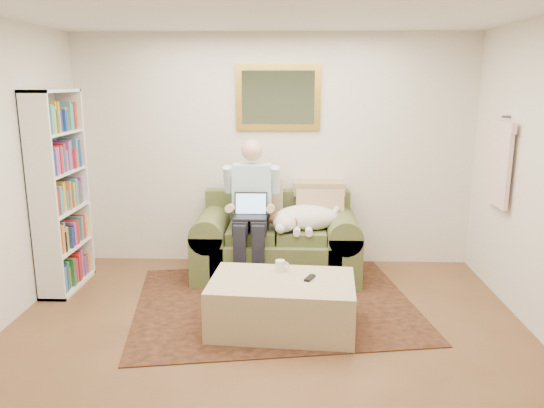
# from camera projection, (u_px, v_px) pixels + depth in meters

# --- Properties ---
(room_shell) EXTENTS (4.51, 5.00, 2.61)m
(room_shell) POSITION_uv_depth(u_px,v_px,m) (263.00, 188.00, 3.91)
(room_shell) COLOR brown
(room_shell) RESTS_ON ground
(rug) EXTENTS (2.89, 2.46, 0.01)m
(rug) POSITION_uv_depth(u_px,v_px,m) (275.00, 303.00, 5.07)
(rug) COLOR black
(rug) RESTS_ON room_shell
(sofa) EXTENTS (1.76, 0.89, 1.06)m
(sofa) POSITION_uv_depth(u_px,v_px,m) (277.00, 248.00, 5.76)
(sofa) COLOR brown
(sofa) RESTS_ON room_shell
(seated_man) EXTENTS (0.58, 0.83, 1.48)m
(seated_man) POSITION_uv_depth(u_px,v_px,m) (251.00, 213.00, 5.51)
(seated_man) COLOR #8CCDD8
(seated_man) RESTS_ON sofa
(laptop) EXTENTS (0.34, 0.27, 0.25)m
(laptop) POSITION_uv_depth(u_px,v_px,m) (250.00, 211.00, 5.44)
(laptop) COLOR black
(laptop) RESTS_ON seated_man
(sleeping_dog) EXTENTS (0.72, 0.46, 0.27)m
(sleeping_dog) POSITION_uv_depth(u_px,v_px,m) (306.00, 218.00, 5.58)
(sleeping_dog) COLOR white
(sleeping_dog) RESTS_ON sofa
(ottoman) EXTENTS (1.26, 0.86, 0.44)m
(ottoman) POSITION_uv_depth(u_px,v_px,m) (282.00, 304.00, 4.51)
(ottoman) COLOR tan
(ottoman) RESTS_ON room_shell
(coffee_mug) EXTENTS (0.08, 0.08, 0.10)m
(coffee_mug) POSITION_uv_depth(u_px,v_px,m) (280.00, 266.00, 4.65)
(coffee_mug) COLOR white
(coffee_mug) RESTS_ON ottoman
(tv_remote) EXTENTS (0.10, 0.16, 0.02)m
(tv_remote) POSITION_uv_depth(u_px,v_px,m) (310.00, 278.00, 4.48)
(tv_remote) COLOR black
(tv_remote) RESTS_ON ottoman
(bookshelf) EXTENTS (0.28, 0.80, 2.00)m
(bookshelf) POSITION_uv_depth(u_px,v_px,m) (60.00, 192.00, 5.27)
(bookshelf) COLOR white
(bookshelf) RESTS_ON room_shell
(wall_mirror) EXTENTS (0.94, 0.04, 0.72)m
(wall_mirror) POSITION_uv_depth(u_px,v_px,m) (278.00, 97.00, 5.84)
(wall_mirror) COLOR gold
(wall_mirror) RESTS_ON room_shell
(hanging_shirt) EXTENTS (0.06, 0.52, 0.90)m
(hanging_shirt) POSITION_uv_depth(u_px,v_px,m) (500.00, 159.00, 5.04)
(hanging_shirt) COLOR #F6D3CB
(hanging_shirt) RESTS_ON room_shell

